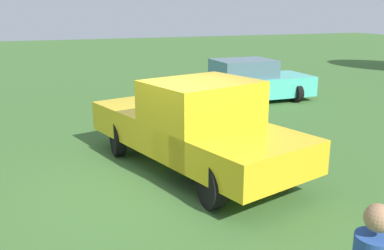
{
  "coord_description": "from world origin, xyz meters",
  "views": [
    {
      "loc": [
        6.98,
        -2.14,
        3.12
      ],
      "look_at": [
        -0.6,
        0.79,
        0.9
      ],
      "focal_mm": 39.8,
      "sensor_mm": 36.0,
      "label": 1
    }
  ],
  "objects": [
    {
      "name": "ground_plane",
      "position": [
        0.0,
        0.0,
        0.0
      ],
      "size": [
        80.0,
        80.0,
        0.0
      ],
      "primitive_type": "plane",
      "color": "#3D662D"
    },
    {
      "name": "pickup_truck",
      "position": [
        -0.47,
        0.82,
        0.95
      ],
      "size": [
        5.37,
        3.26,
        1.82
      ],
      "rotation": [
        0.0,
        0.0,
        3.42
      ],
      "color": "black",
      "rests_on": "ground_plane"
    },
    {
      "name": "sedan_near",
      "position": [
        -5.97,
        4.91,
        0.66
      ],
      "size": [
        2.15,
        4.47,
        1.45
      ],
      "rotation": [
        0.0,
        0.0,
        1.57
      ],
      "color": "black",
      "rests_on": "ground_plane"
    }
  ]
}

